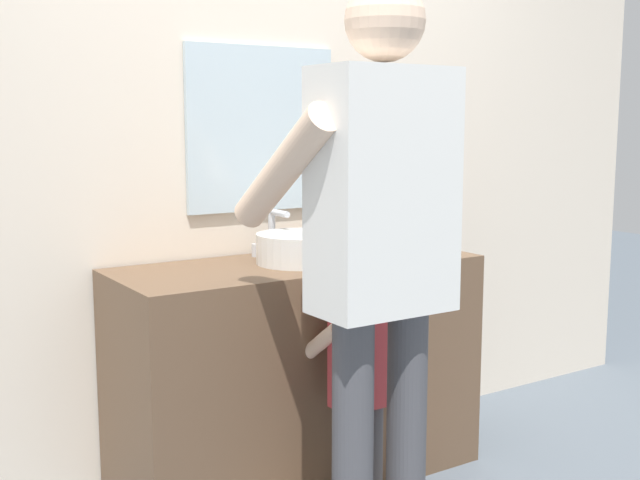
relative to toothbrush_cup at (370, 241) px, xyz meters
The scene contains 7 objects.
back_wall 0.65m from the toothbrush_cup, 138.50° to the left, with size 4.40×0.10×2.70m.
vanity_cabinet 0.58m from the toothbrush_cup, behind, with size 1.37×0.54×0.84m, color brown.
sink_basin 0.35m from the toothbrush_cup, behind, with size 0.33×0.33×0.11m.
faucet 0.39m from the toothbrush_cup, 154.00° to the left, with size 0.18×0.14×0.18m.
toothbrush_cup is the anchor object (origin of this frame).
child_toddler 0.65m from the toothbrush_cup, 129.69° to the right, with size 0.27×0.28×0.89m.
adult_parent 0.84m from the toothbrush_cup, 125.03° to the right, with size 0.54×0.57×1.75m.
Camera 1 is at (-1.52, -2.19, 1.35)m, focal length 44.83 mm.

